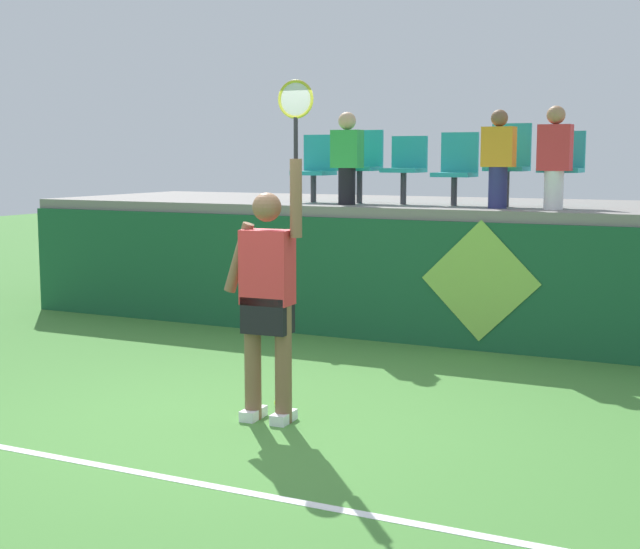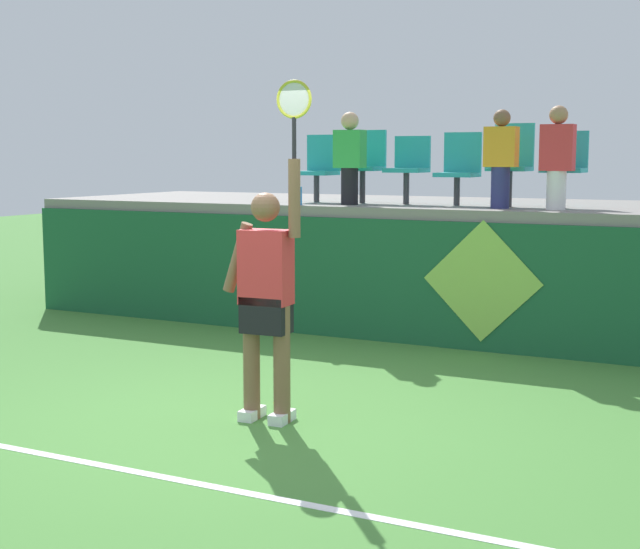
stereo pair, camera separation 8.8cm
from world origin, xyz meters
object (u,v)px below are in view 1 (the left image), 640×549
at_px(stadium_chair_0, 316,166).
at_px(spectator_0, 498,157).
at_px(stadium_chair_4, 509,160).
at_px(stadium_chair_5, 562,164).
at_px(stadium_chair_1, 362,162).
at_px(water_bottle, 296,196).
at_px(stadium_chair_2, 406,165).
at_px(spectator_1, 555,156).
at_px(tennis_player, 268,293).
at_px(tennis_ball, 278,403).
at_px(spectator_2, 347,156).
at_px(stadium_chair_3, 457,167).

bearing_deg(stadium_chair_0, spectator_0, -10.29).
height_order(stadium_chair_4, stadium_chair_5, stadium_chair_4).
distance_m(stadium_chair_1, spectator_0, 1.83).
xyz_separation_m(water_bottle, stadium_chair_0, (-0.12, 0.77, 0.34)).
bearing_deg(stadium_chair_4, stadium_chair_2, -179.50).
bearing_deg(spectator_0, spectator_1, 2.73).
height_order(water_bottle, stadium_chair_0, stadium_chair_0).
height_order(tennis_player, tennis_ball, tennis_player).
bearing_deg(water_bottle, spectator_0, 8.31).
xyz_separation_m(spectator_0, spectator_2, (-1.77, -0.01, 0.01)).
relative_size(stadium_chair_2, spectator_2, 0.75).
xyz_separation_m(tennis_player, spectator_1, (1.34, 3.74, 1.03)).
distance_m(tennis_player, stadium_chair_3, 4.25).
bearing_deg(stadium_chair_1, tennis_ball, -76.61).
height_order(tennis_player, stadium_chair_3, tennis_player).
distance_m(stadium_chair_4, stadium_chair_5, 0.59).
height_order(stadium_chair_1, stadium_chair_4, stadium_chair_4).
distance_m(stadium_chair_0, stadium_chair_1, 0.62).
height_order(water_bottle, spectator_0, spectator_0).
bearing_deg(tennis_ball, spectator_0, 75.25).
bearing_deg(spectator_1, tennis_ball, -113.57).
xyz_separation_m(stadium_chair_1, stadium_chair_3, (1.17, 0.00, -0.05)).
xyz_separation_m(tennis_player, spectator_0, (0.75, 3.71, 1.02)).
xyz_separation_m(stadium_chair_0, spectator_1, (2.98, -0.41, 0.12)).
bearing_deg(stadium_chair_0, water_bottle, -81.36).
xyz_separation_m(stadium_chair_2, spectator_0, (1.22, -0.43, 0.09)).
xyz_separation_m(water_bottle, stadium_chair_2, (1.06, 0.76, 0.35)).
height_order(tennis_ball, stadium_chair_4, stadium_chair_4).
xyz_separation_m(tennis_player, stadium_chair_1, (-1.02, 4.14, 0.96)).
bearing_deg(spectator_2, spectator_0, 0.33).
bearing_deg(stadium_chair_4, stadium_chair_5, -0.78).
xyz_separation_m(stadium_chair_4, spectator_2, (-1.77, -0.45, 0.05)).
distance_m(stadium_chair_4, spectator_2, 1.83).
height_order(stadium_chair_0, stadium_chair_5, stadium_chair_5).
xyz_separation_m(tennis_ball, spectator_1, (1.47, 3.36, 2.00)).
xyz_separation_m(tennis_player, water_bottle, (-1.52, 3.38, 0.58)).
relative_size(tennis_ball, stadium_chair_4, 0.07).
distance_m(tennis_ball, stadium_chair_1, 4.32).
xyz_separation_m(tennis_ball, stadium_chair_2, (-0.34, 3.76, 1.89)).
height_order(stadium_chair_2, spectator_2, spectator_2).
relative_size(stadium_chair_2, stadium_chair_4, 0.86).
relative_size(water_bottle, stadium_chair_4, 0.23).
bearing_deg(stadium_chair_5, stadium_chair_0, 179.89).
distance_m(spectator_0, spectator_1, 0.59).
distance_m(stadium_chair_2, stadium_chair_3, 0.62).
xyz_separation_m(water_bottle, stadium_chair_1, (0.50, 0.76, 0.38)).
distance_m(water_bottle, stadium_chair_1, 0.99).
relative_size(water_bottle, spectator_0, 0.20).
bearing_deg(spectator_0, stadium_chair_5, 35.95).
height_order(tennis_player, stadium_chair_4, tennis_player).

